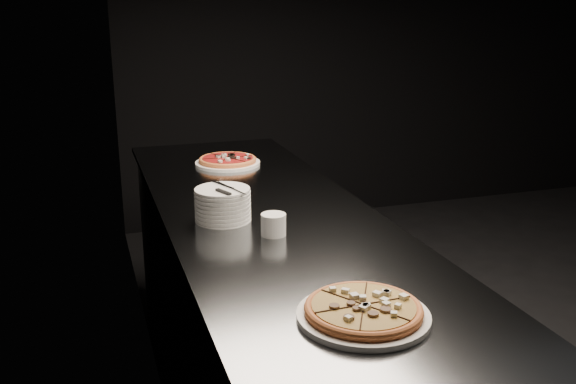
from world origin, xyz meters
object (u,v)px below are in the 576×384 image
object	(u,v)px
counter	(270,329)
cutlery	(225,189)
plate_stack	(223,204)
pizza_tomato	(228,161)
pizza_mushroom	(363,311)
ramekin	(273,224)

from	to	relation	value
counter	cutlery	bearing A→B (deg)	-163.91
plate_stack	cutlery	xyz separation A→B (m)	(0.01, -0.01, 0.06)
counter	pizza_tomato	world-z (taller)	pizza_tomato
pizza_tomato	cutlery	bearing A→B (deg)	-103.27
pizza_tomato	plate_stack	distance (m)	0.78
pizza_tomato	pizza_mushroom	bearing A→B (deg)	-91.10
pizza_mushroom	plate_stack	world-z (taller)	plate_stack
cutlery	ramekin	bearing A→B (deg)	-79.96
plate_stack	counter	bearing A→B (deg)	10.91
cutlery	counter	bearing A→B (deg)	-6.60
counter	ramekin	bearing A→B (deg)	-102.76
plate_stack	ramekin	world-z (taller)	plate_stack
pizza_tomato	plate_stack	world-z (taller)	plate_stack
cutlery	ramekin	size ratio (longest dim) A/B	2.48
counter	cutlery	distance (m)	0.60
counter	plate_stack	size ratio (longest dim) A/B	13.02
pizza_tomato	cutlery	distance (m)	0.79
pizza_tomato	cutlery	world-z (taller)	cutlery
cutlery	plate_stack	bearing A→B (deg)	94.92
cutlery	ramekin	distance (m)	0.22
counter	pizza_tomato	bearing A→B (deg)	88.73
counter	ramekin	size ratio (longest dim) A/B	30.35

